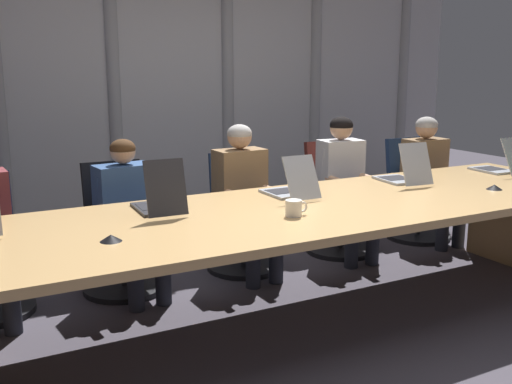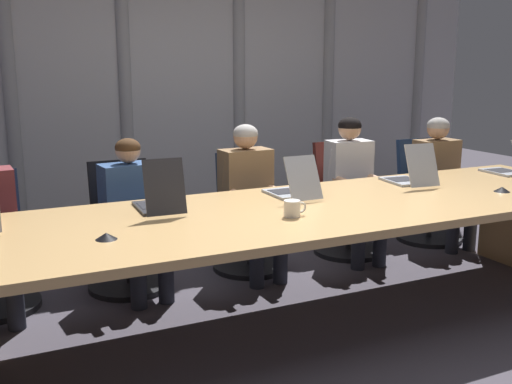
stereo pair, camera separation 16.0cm
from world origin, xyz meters
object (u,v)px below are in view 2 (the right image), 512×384
at_px(laptop_center, 292,188).
at_px(office_chair_right_end, 427,203).
at_px(laptop_right_end, 511,168).
at_px(conference_mic_middle, 106,236).
at_px(coffee_mug_near, 293,208).
at_px(conference_mic_right_side, 502,189).
at_px(office_chair_center, 248,226).
at_px(person_left_mid, 135,208).
at_px(laptop_right_mid, 409,176).
at_px(person_right_mid, 353,180).
at_px(office_chair_left_mid, 126,241).
at_px(office_chair_right_mid, 346,212).
at_px(person_center, 251,191).
at_px(person_right_end, 442,173).
at_px(laptop_left_mid, 159,201).

relative_size(laptop_center, office_chair_right_end, 0.47).
bearing_deg(laptop_right_end, conference_mic_middle, 100.89).
bearing_deg(coffee_mug_near, laptop_center, 61.68).
distance_m(office_chair_right_end, conference_mic_right_side, 1.48).
height_order(office_chair_center, person_left_mid, person_left_mid).
bearing_deg(conference_mic_right_side, laptop_right_mid, 128.71).
bearing_deg(conference_mic_middle, person_right_mid, 26.55).
distance_m(laptop_right_end, office_chair_right_end, 0.99).
relative_size(office_chair_left_mid, office_chair_right_mid, 0.96).
distance_m(office_chair_center, office_chair_right_mid, 0.94).
relative_size(office_chair_right_mid, person_center, 0.82).
bearing_deg(person_center, laptop_right_end, 67.78).
distance_m(office_chair_left_mid, conference_mic_middle, 1.42).
xyz_separation_m(office_chair_right_mid, person_center, (-0.99, -0.16, 0.31)).
relative_size(person_center, person_right_mid, 0.98).
distance_m(office_chair_right_mid, office_chair_right_end, 0.91).
bearing_deg(coffee_mug_near, person_right_mid, 43.25).
bearing_deg(person_right_end, laptop_right_end, 4.44).
height_order(laptop_center, laptop_right_end, laptop_right_end).
relative_size(office_chair_right_end, person_right_mid, 0.78).
xyz_separation_m(person_left_mid, conference_mic_right_side, (2.28, -1.16, 0.15)).
xyz_separation_m(laptop_center, office_chair_center, (0.06, 0.83, -0.47)).
distance_m(laptop_right_mid, person_right_mid, 0.68).
distance_m(office_chair_center, person_center, 0.36).
bearing_deg(person_right_mid, office_chair_center, -94.64).
xyz_separation_m(laptop_right_mid, coffee_mug_near, (-1.24, -0.47, -0.01)).
bearing_deg(person_center, conference_mic_right_side, 47.68).
relative_size(office_chair_left_mid, person_left_mid, 0.83).
bearing_deg(laptop_center, conference_mic_right_side, -110.12).
xyz_separation_m(laptop_center, person_center, (0.01, 0.67, -0.15)).
bearing_deg(person_left_mid, office_chair_right_mid, 89.17).
xyz_separation_m(laptop_center, conference_mic_right_side, (1.39, -0.49, -0.04)).
xyz_separation_m(office_chair_right_end, person_right_end, (0.01, -0.16, 0.31)).
xyz_separation_m(laptop_center, laptop_right_mid, (0.99, 0.01, 0.00)).
height_order(laptop_right_mid, person_right_end, person_right_end).
distance_m(laptop_left_mid, office_chair_right_end, 2.98).
bearing_deg(office_chair_left_mid, person_center, 81.05).
distance_m(laptop_right_mid, laptop_right_end, 0.98).
bearing_deg(office_chair_right_end, laptop_center, -67.31).
distance_m(office_chair_right_mid, person_left_mid, 1.92).
height_order(laptop_right_mid, office_chair_center, laptop_right_mid).
bearing_deg(conference_mic_right_side, person_left_mid, 153.04).
distance_m(person_center, conference_mic_right_side, 1.80).
bearing_deg(laptop_right_end, office_chair_right_end, 7.27).
distance_m(person_center, person_right_end, 1.91).
distance_m(laptop_right_mid, coffee_mug_near, 1.33).
height_order(laptop_right_mid, person_right_mid, person_right_mid).
distance_m(laptop_left_mid, person_right_end, 2.92).
xyz_separation_m(laptop_center, office_chair_left_mid, (-0.93, 0.83, -0.47)).
bearing_deg(laptop_right_end, office_chair_right_mid, 51.32).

